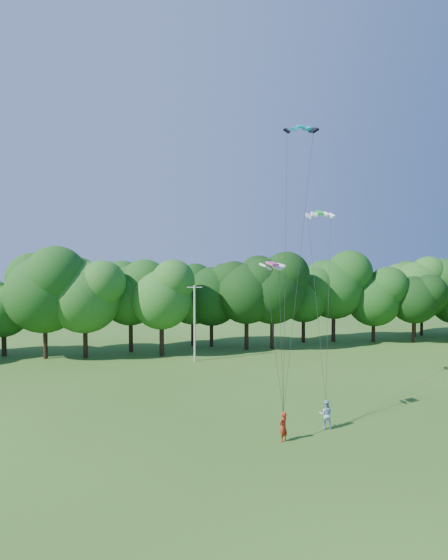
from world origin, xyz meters
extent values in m
plane|color=#2D5417|center=(0.00, 0.00, 0.00)|extent=(160.00, 160.00, 0.00)
cylinder|color=#BABBB1|center=(0.27, 29.82, 4.32)|extent=(0.22, 0.22, 8.64)
cube|color=#BABBB1|center=(0.27, 29.82, 8.43)|extent=(1.69, 0.54, 0.08)
imported|color=#AA2516|center=(1.91, 6.39, 0.93)|extent=(0.81, 0.74, 1.85)
imported|color=#9AB8D6|center=(5.49, 7.74, 0.96)|extent=(1.12, 1.00, 1.91)
cube|color=#0597AF|center=(5.22, 11.73, 21.33)|extent=(2.64, 1.70, 0.57)
cube|color=green|center=(8.85, 15.91, 15.52)|extent=(2.58, 1.58, 0.52)
cube|color=#DB3C92|center=(1.93, 8.59, 11.13)|extent=(1.85, 1.29, 0.31)
cylinder|color=#311D13|center=(3.93, 37.93, 2.16)|extent=(0.49, 0.49, 4.32)
ellipsoid|color=black|center=(3.93, 37.93, 7.86)|extent=(8.64, 8.64, 9.43)
cylinder|color=#342415|center=(35.38, 38.18, 2.23)|extent=(0.52, 0.52, 4.46)
ellipsoid|color=#25581B|center=(35.38, 38.18, 8.10)|extent=(8.91, 8.91, 9.72)
camera|label=1|loc=(-7.97, -18.93, 11.16)|focal=28.00mm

